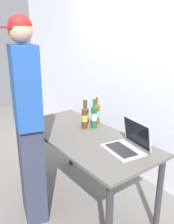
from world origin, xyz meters
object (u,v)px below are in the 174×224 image
at_px(beer_bottle_brown, 96,113).
at_px(beer_bottle_dark, 94,116).
at_px(person_figure, 28,124).
at_px(beer_bottle_amber, 85,117).
at_px(beer_bottle_green, 86,115).
at_px(laptop, 128,143).

bearing_deg(beer_bottle_brown, beer_bottle_dark, -49.68).
distance_m(beer_bottle_brown, person_figure, 0.81).
relative_size(beer_bottle_brown, beer_bottle_amber, 0.97).
distance_m(beer_bottle_dark, person_figure, 0.71).
xyz_separation_m(beer_bottle_green, beer_bottle_dark, (0.15, -0.00, 0.02)).
xyz_separation_m(beer_bottle_brown, beer_bottle_green, (-0.06, -0.10, -0.02)).
bearing_deg(beer_bottle_green, beer_bottle_brown, 58.16).
height_order(laptop, beer_bottle_dark, beer_bottle_dark).
relative_size(beer_bottle_dark, beer_bottle_amber, 1.01).
xyz_separation_m(laptop, person_figure, (-0.62, -0.63, 0.13)).
bearing_deg(laptop, beer_bottle_brown, 165.02).
height_order(beer_bottle_brown, beer_bottle_amber, beer_bottle_amber).
bearing_deg(beer_bottle_brown, laptop, -14.98).
height_order(beer_bottle_amber, person_figure, person_figure).
bearing_deg(beer_bottle_dark, beer_bottle_green, 179.56).
bearing_deg(beer_bottle_green, beer_bottle_amber, -41.67).
xyz_separation_m(beer_bottle_amber, person_figure, (-0.00, -0.61, 0.06)).
height_order(beer_bottle_brown, beer_bottle_green, beer_bottle_brown).
relative_size(beer_bottle_brown, person_figure, 0.17).
relative_size(beer_bottle_brown, beer_bottle_dark, 0.97).
distance_m(beer_bottle_green, person_figure, 0.72).
height_order(laptop, person_figure, person_figure).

